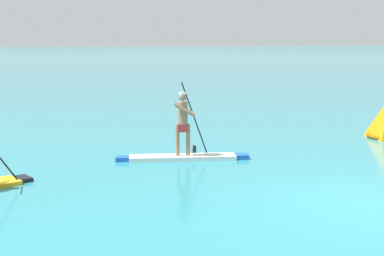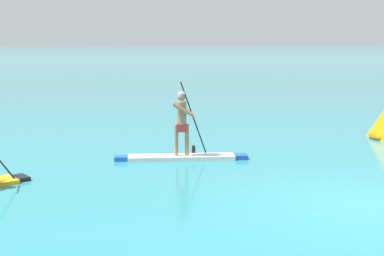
% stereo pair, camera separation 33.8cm
% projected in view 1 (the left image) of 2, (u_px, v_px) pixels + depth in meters
% --- Properties ---
extents(ground, '(440.00, 440.00, 0.00)m').
position_uv_depth(ground, '(367.00, 203.00, 11.02)').
color(ground, teal).
extents(paddleboarder_mid_center, '(3.55, 1.10, 2.07)m').
position_uv_depth(paddleboarder_mid_center, '(183.00, 146.00, 14.89)').
color(paddleboarder_mid_center, white).
rests_on(paddleboarder_mid_center, ground).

